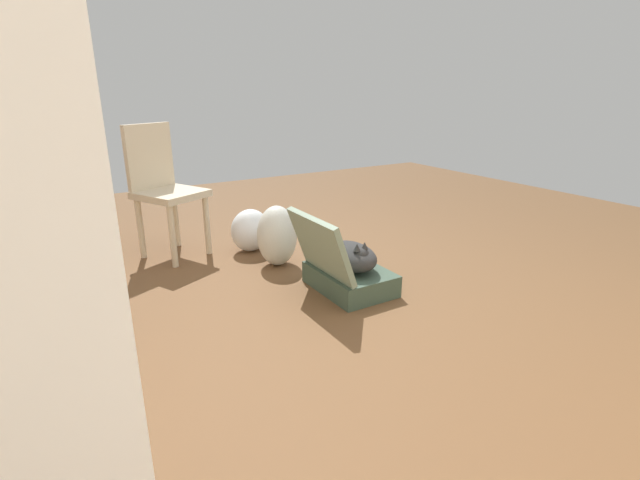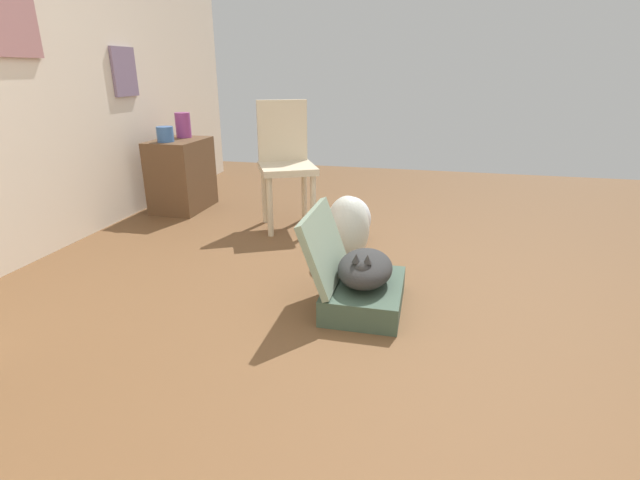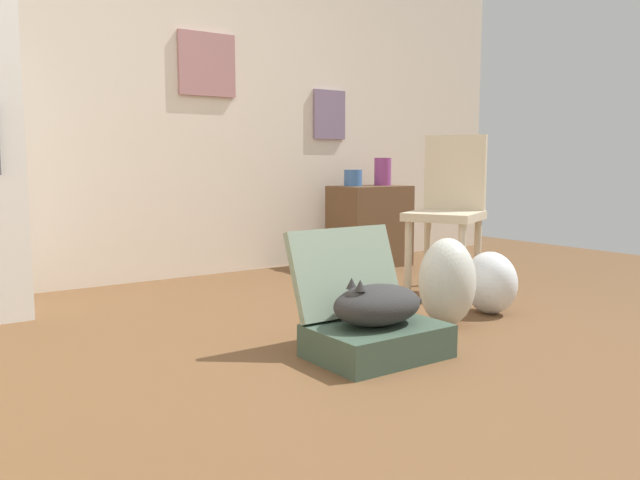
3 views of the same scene
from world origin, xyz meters
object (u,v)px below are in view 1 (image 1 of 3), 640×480
object	(u,v)px
plastic_bag_white	(277,236)
chair	(163,186)
suitcase_base	(349,279)
plastic_bag_clear	(250,230)
cat	(350,256)
side_table	(2,228)

from	to	relation	value
plastic_bag_white	chair	distance (m)	0.93
suitcase_base	plastic_bag_clear	world-z (taller)	plastic_bag_clear
cat	side_table	xyz separation A→B (m)	(1.49, 1.85, 0.09)
plastic_bag_white	suitcase_base	bearing A→B (deg)	-162.17
plastic_bag_clear	chair	bearing A→B (deg)	65.38
suitcase_base	chair	size ratio (longest dim) A/B	0.55
plastic_bag_white	side_table	xyz separation A→B (m)	(0.87, 1.65, 0.09)
suitcase_base	plastic_bag_white	distance (m)	0.67
suitcase_base	chair	bearing A→B (deg)	32.75
plastic_bag_clear	side_table	distance (m)	1.68
side_table	plastic_bag_white	bearing A→B (deg)	-117.74
plastic_bag_clear	chair	size ratio (longest dim) A/B	0.34
cat	chair	xyz separation A→B (m)	(1.26, 0.80, 0.30)
plastic_bag_clear	cat	bearing A→B (deg)	-166.26
suitcase_base	plastic_bag_clear	bearing A→B (deg)	13.83
chair	side_table	bearing A→B (deg)	141.11
suitcase_base	cat	size ratio (longest dim) A/B	1.11
suitcase_base	cat	bearing A→B (deg)	174.88
side_table	chair	world-z (taller)	chair
plastic_bag_clear	suitcase_base	bearing A→B (deg)	-166.17
plastic_bag_clear	chair	world-z (taller)	chair
plastic_bag_clear	side_table	world-z (taller)	side_table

